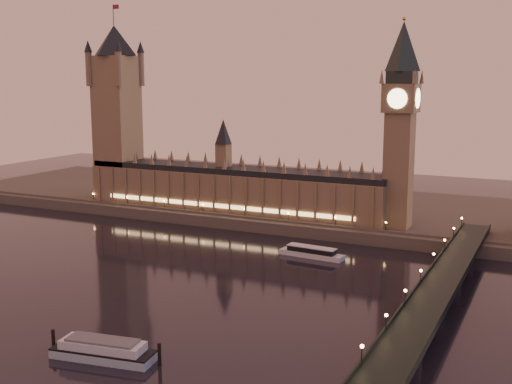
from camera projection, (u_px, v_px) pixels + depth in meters
ground at (178, 293)px, 243.58m from camera, size 700.00×700.00×0.00m
far_embankment at (373, 212)px, 376.48m from camera, size 560.00×130.00×6.00m
palace_of_westminster at (233, 183)px, 364.26m from camera, size 180.00×26.62×52.00m
victoria_tower at (117, 103)px, 390.83m from camera, size 31.68×31.68×118.00m
big_ben at (401, 113)px, 316.56m from camera, size 17.68×17.68×104.00m
westminster_bridge at (422, 318)px, 203.35m from camera, size 13.20×260.00×15.30m
cruise_boat_a at (312, 252)px, 292.93m from camera, size 30.96×9.09×4.88m
moored_barge at (103, 350)px, 185.95m from camera, size 35.38×13.38×6.56m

